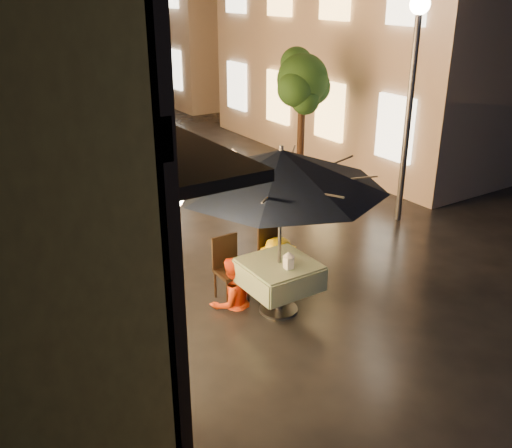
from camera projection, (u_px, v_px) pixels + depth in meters
ground at (352, 304)px, 8.43m from camera, size 90.00×90.00×0.00m
east_building_near at (406, 22)px, 15.88m from camera, size 7.30×9.30×6.80m
east_building_far at (208, 2)px, 24.68m from camera, size 7.30×10.30×7.30m
street_tree at (303, 83)px, 12.19m from camera, size 1.43×1.20×3.15m
streetlamp_near at (413, 71)px, 10.34m from camera, size 0.36×0.36×4.23m
streetlamp_far at (150, 30)px, 19.63m from camera, size 0.36×0.36×4.23m
cafe_table at (279, 275)px, 8.05m from camera, size 0.99×0.99×0.78m
patio_umbrella at (281, 169)px, 7.44m from camera, size 2.85×2.85×2.46m
cafe_chair_left at (228, 265)px, 8.44m from camera, size 0.42×0.42×0.97m
cafe_chair_right at (273, 252)px, 8.84m from camera, size 0.42×0.42×0.97m
table_lantern at (289, 259)px, 7.75m from camera, size 0.16×0.16×0.25m
person_orange at (231, 260)px, 8.17m from camera, size 0.72×0.56×1.45m
person_yellow at (279, 240)px, 8.62m from camera, size 1.14×0.80×1.60m
bicycle_0 at (128, 245)px, 9.26m from camera, size 1.80×0.77×0.92m
bicycle_1 at (79, 206)px, 10.73m from camera, size 1.76×1.14×1.03m
bicycle_2 at (61, 211)px, 10.77m from camera, size 1.68×0.84×0.84m
bicycle_3 at (55, 179)px, 12.36m from camera, size 1.65×0.75×0.96m
bicycle_4 at (34, 177)px, 12.70m from camera, size 1.59×0.81×0.80m
bicycle_5 at (37, 161)px, 13.69m from camera, size 1.56×0.55×0.92m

